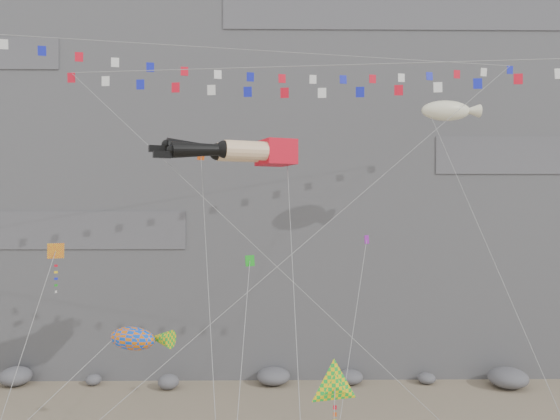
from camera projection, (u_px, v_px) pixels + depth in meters
cliff at (273, 101)px, 57.39m from camera, size 80.00×28.00×50.00m
talus_boulders at (274, 377)px, 42.53m from camera, size 60.00×3.00×1.20m
legs_kite at (239, 151)px, 29.57m from camera, size 7.93×14.43×21.26m
flag_banner_upper at (266, 51)px, 33.96m from camera, size 33.58×16.02×29.54m
flag_banner_lower at (341, 66)px, 29.20m from camera, size 30.19×8.50×24.18m
harlequin_kite at (55, 252)px, 27.80m from camera, size 2.38×7.10×13.20m
fish_windsock at (132, 339)px, 26.96m from camera, size 10.38×7.78×12.87m
delta_kite at (335, 387)px, 22.86m from camera, size 2.36×6.39×8.58m
blimp_windsock at (446, 111)px, 36.70m from camera, size 5.01×14.57×24.61m
small_kite_a at (201, 164)px, 31.59m from camera, size 3.02×12.76×20.88m
small_kite_b at (366, 244)px, 30.15m from camera, size 4.40×11.66×16.73m
small_kite_c at (250, 264)px, 26.88m from camera, size 1.28×9.46×14.19m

